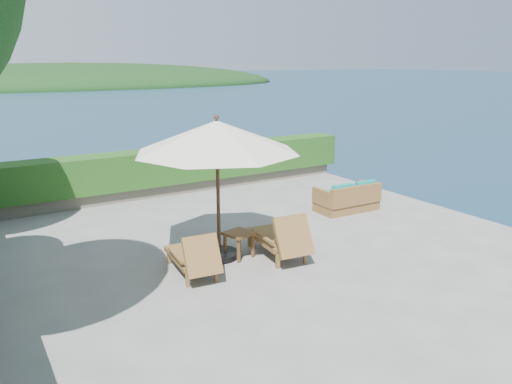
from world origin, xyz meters
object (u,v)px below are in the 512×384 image
patio_umbrella (217,138)px  lounge_right (280,238)px  side_table (239,237)px  lounge_left (194,256)px  wicker_loveseat (348,199)px

patio_umbrella → lounge_right: size_ratio=1.81×
side_table → patio_umbrella: bearing=149.6°
patio_umbrella → lounge_left: patio_umbrella is taller
lounge_right → wicker_loveseat: (3.37, 1.76, -0.10)m
lounge_right → wicker_loveseat: bearing=33.5°
lounge_right → side_table: 0.83m
patio_umbrella → lounge_left: bearing=-146.7°
patio_umbrella → side_table: patio_umbrella is taller
patio_umbrella → side_table: (0.35, -0.20, -2.01)m
patio_umbrella → wicker_loveseat: (4.43, 1.13, -2.14)m
patio_umbrella → side_table: size_ratio=5.30×
patio_umbrella → lounge_left: 2.29m
lounge_right → wicker_loveseat: lounge_right is taller
patio_umbrella → lounge_right: (1.06, -0.63, -2.03)m
lounge_right → lounge_left: bearing=-177.3°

